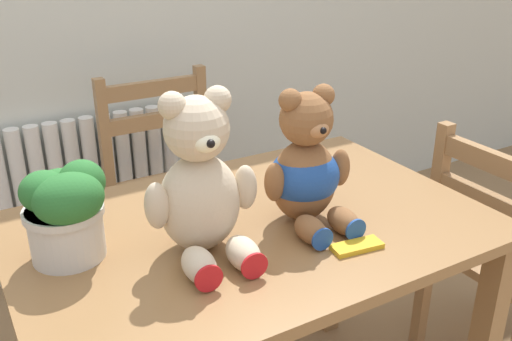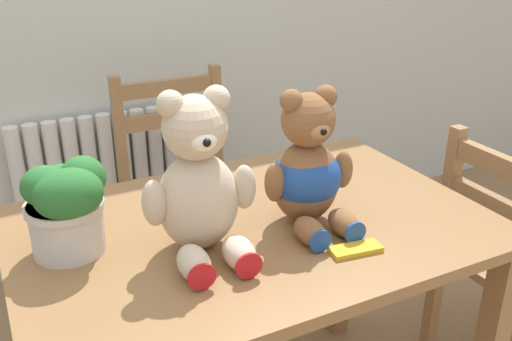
{
  "view_description": "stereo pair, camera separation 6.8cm",
  "coord_description": "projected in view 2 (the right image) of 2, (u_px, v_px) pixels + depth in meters",
  "views": [
    {
      "loc": [
        -0.61,
        -0.68,
        1.43
      ],
      "look_at": [
        -0.01,
        0.34,
        0.91
      ],
      "focal_mm": 40.0,
      "sensor_mm": 36.0,
      "label": 1
    },
    {
      "loc": [
        -0.55,
        -0.72,
        1.43
      ],
      "look_at": [
        -0.01,
        0.34,
        0.91
      ],
      "focal_mm": 40.0,
      "sensor_mm": 36.0,
      "label": 2
    }
  ],
  "objects": [
    {
      "name": "chocolate_bar",
      "position": [
        356.0,
        249.0,
        1.27
      ],
      "size": [
        0.12,
        0.06,
        0.01
      ],
      "primitive_type": "cube",
      "rotation": [
        0.0,
        0.0,
        -0.13
      ],
      "color": "gold",
      "rests_on": "dining_table"
    },
    {
      "name": "teddy_bear_left",
      "position": [
        199.0,
        184.0,
        1.22
      ],
      "size": [
        0.26,
        0.26,
        0.37
      ],
      "rotation": [
        0.0,
        0.0,
        3.07
      ],
      "color": "beige",
      "rests_on": "dining_table"
    },
    {
      "name": "teddy_bear_right",
      "position": [
        308.0,
        171.0,
        1.35
      ],
      "size": [
        0.23,
        0.24,
        0.34
      ],
      "rotation": [
        0.0,
        0.0,
        3.1
      ],
      "color": "brown",
      "rests_on": "dining_table"
    },
    {
      "name": "wooden_chair_behind",
      "position": [
        186.0,
        189.0,
        2.24
      ],
      "size": [
        0.45,
        0.46,
        0.9
      ],
      "rotation": [
        0.0,
        0.0,
        3.14
      ],
      "color": "#997047",
      "rests_on": "ground_plane"
    },
    {
      "name": "potted_plant",
      "position": [
        66.0,
        203.0,
        1.23
      ],
      "size": [
        0.18,
        0.2,
        0.21
      ],
      "color": "beige",
      "rests_on": "dining_table"
    },
    {
      "name": "dining_table",
      "position": [
        253.0,
        265.0,
        1.44
      ],
      "size": [
        1.14,
        0.76,
        0.75
      ],
      "color": "olive",
      "rests_on": "ground_plane"
    },
    {
      "name": "radiator",
      "position": [
        112.0,
        198.0,
        2.5
      ],
      "size": [
        0.79,
        0.1,
        0.7
      ],
      "color": "white",
      "rests_on": "ground_plane"
    }
  ]
}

